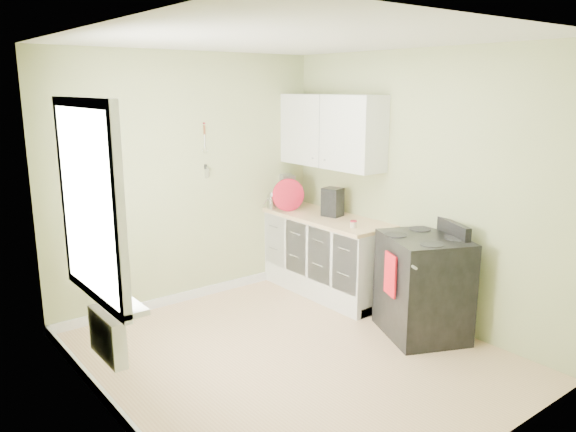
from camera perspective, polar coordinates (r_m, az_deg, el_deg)
floor at (r=5.13m, az=0.44°, el=-14.19°), size 3.20×3.60×0.02m
ceiling at (r=4.58m, az=0.50°, el=17.69°), size 3.20×3.60×0.02m
wall_back at (r=6.16m, az=-10.09°, el=3.62°), size 3.20×0.02×2.70m
wall_left at (r=3.90m, az=-18.37°, el=-2.33°), size 0.02×3.60×2.70m
wall_right at (r=5.79m, az=13.05°, el=2.88°), size 0.02×3.60×2.70m
base_cabinets at (r=6.46m, az=3.97°, el=-4.13°), size 0.60×1.60×0.87m
countertop at (r=6.33m, az=3.96°, el=-0.21°), size 0.64×1.60×0.04m
upper_cabinets at (r=6.35m, az=4.41°, el=8.60°), size 0.35×1.40×0.80m
window at (r=4.15m, az=-19.64°, el=1.29°), size 0.06×1.14×1.44m
window_sill at (r=4.35m, az=-18.05°, el=-7.26°), size 0.18×1.14×0.04m
radiator at (r=4.42m, az=-17.88°, el=-11.54°), size 0.12×0.50×0.35m
wall_utensils at (r=6.20m, az=-8.40°, el=5.75°), size 0.02×0.14×0.58m
stove at (r=5.52m, az=13.56°, el=-6.85°), size 0.99×1.01×1.10m
stand_mixer at (r=6.84m, az=-0.21°, el=2.57°), size 0.33×0.40×0.43m
kettle at (r=6.70m, az=-1.67°, el=1.60°), size 0.19×0.11×0.20m
coffee_maker at (r=6.31m, az=4.54°, el=1.35°), size 0.23×0.24×0.32m
red_tray at (r=6.53m, az=0.03°, el=2.15°), size 0.38×0.19×0.38m
jar at (r=5.83m, az=6.67°, el=-0.82°), size 0.07×0.07×0.08m
plant_a at (r=4.14m, az=-17.26°, el=-5.67°), size 0.19×0.20×0.31m
plant_b at (r=4.19m, az=-17.53°, el=-5.42°), size 0.21×0.22×0.32m
plant_c at (r=4.50m, az=-19.07°, el=-4.40°), size 0.18×0.18×0.29m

